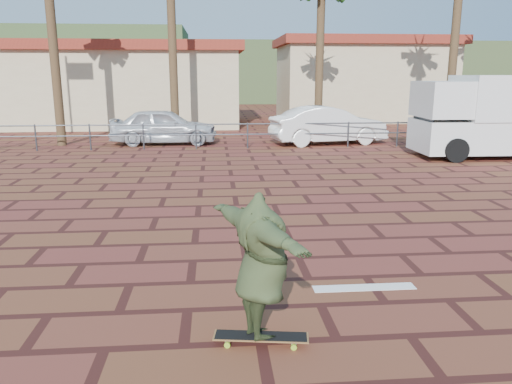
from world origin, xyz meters
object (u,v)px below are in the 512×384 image
skateboarder (261,266)px  car_silver (164,126)px  campervan (497,115)px  car_white (328,125)px  longboard (261,337)px

skateboarder → car_silver: bearing=-13.7°
skateboarder → campervan: (9.32, 11.79, 0.58)m
car_white → skateboarder: bearing=154.7°
longboard → car_white: car_white is taller
campervan → car_white: (-5.07, 3.73, -0.69)m
skateboarder → car_silver: size_ratio=0.45×
car_silver → campervan: bearing=-109.9°
car_white → longboard: bearing=154.7°
skateboarder → car_white: (4.24, 15.53, -0.12)m
longboard → car_silver: car_silver is taller
longboard → campervan: bearing=60.1°
longboard → car_white: bearing=83.1°
longboard → campervan: (9.32, 11.79, 1.39)m
longboard → car_white: (4.24, 15.53, 0.69)m
campervan → longboard: bearing=-126.9°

